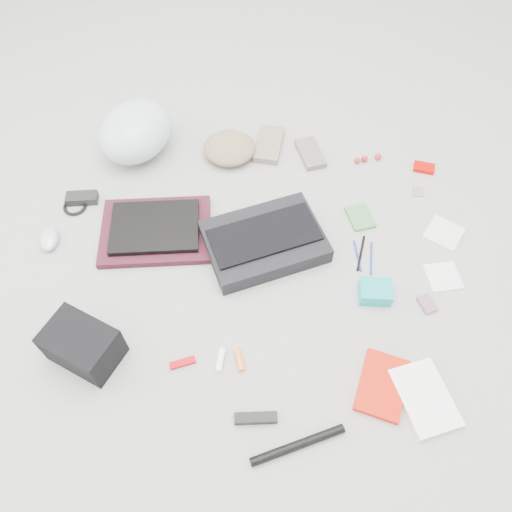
# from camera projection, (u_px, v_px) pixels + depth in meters

# --- Properties ---
(ground_plane) EXTENTS (4.00, 4.00, 0.00)m
(ground_plane) POSITION_uv_depth(u_px,v_px,m) (256.00, 264.00, 1.82)
(ground_plane) COLOR gray
(messenger_bag) EXTENTS (0.50, 0.44, 0.07)m
(messenger_bag) POSITION_uv_depth(u_px,v_px,m) (264.00, 241.00, 1.83)
(messenger_bag) COLOR black
(messenger_bag) RESTS_ON ground_plane
(bag_flap) EXTENTS (0.43, 0.32, 0.01)m
(bag_flap) POSITION_uv_depth(u_px,v_px,m) (264.00, 235.00, 1.80)
(bag_flap) COLOR black
(bag_flap) RESTS_ON messenger_bag
(laptop_sleeve) EXTENTS (0.44, 0.35, 0.03)m
(laptop_sleeve) POSITION_uv_depth(u_px,v_px,m) (156.00, 231.00, 1.89)
(laptop_sleeve) COLOR #39121C
(laptop_sleeve) RESTS_ON ground_plane
(laptop) EXTENTS (0.35, 0.27, 0.02)m
(laptop) POSITION_uv_depth(u_px,v_px,m) (155.00, 227.00, 1.87)
(laptop) COLOR black
(laptop) RESTS_ON laptop_sleeve
(bike_helmet) EXTENTS (0.38, 0.42, 0.21)m
(bike_helmet) POSITION_uv_depth(u_px,v_px,m) (135.00, 131.00, 2.06)
(bike_helmet) COLOR #ADD7D1
(bike_helmet) RESTS_ON ground_plane
(beanie) EXTENTS (0.23, 0.22, 0.08)m
(beanie) POSITION_uv_depth(u_px,v_px,m) (229.00, 148.00, 2.10)
(beanie) COLOR #816A4C
(beanie) RESTS_ON ground_plane
(mitten_left) EXTENTS (0.13, 0.22, 0.03)m
(mitten_left) POSITION_uv_depth(u_px,v_px,m) (269.00, 145.00, 2.14)
(mitten_left) COLOR slate
(mitten_left) RESTS_ON ground_plane
(mitten_right) EXTENTS (0.14, 0.19, 0.03)m
(mitten_right) POSITION_uv_depth(u_px,v_px,m) (310.00, 153.00, 2.12)
(mitten_right) COLOR #6F6057
(mitten_right) RESTS_ON ground_plane
(power_brick) EXTENTS (0.13, 0.07, 0.03)m
(power_brick) POSITION_uv_depth(u_px,v_px,m) (82.00, 198.00, 1.97)
(power_brick) COLOR black
(power_brick) RESTS_ON ground_plane
(cable_coil) EXTENTS (0.10, 0.10, 0.01)m
(cable_coil) POSITION_uv_depth(u_px,v_px,m) (75.00, 206.00, 1.96)
(cable_coil) COLOR black
(cable_coil) RESTS_ON ground_plane
(mouse) EXTENTS (0.09, 0.12, 0.04)m
(mouse) POSITION_uv_depth(u_px,v_px,m) (49.00, 239.00, 1.86)
(mouse) COLOR #B3B5BD
(mouse) RESTS_ON ground_plane
(camera_bag) EXTENTS (0.26, 0.23, 0.14)m
(camera_bag) POSITION_uv_depth(u_px,v_px,m) (83.00, 345.00, 1.57)
(camera_bag) COLOR black
(camera_bag) RESTS_ON ground_plane
(multitool) EXTENTS (0.09, 0.05, 0.01)m
(multitool) POSITION_uv_depth(u_px,v_px,m) (183.00, 363.00, 1.60)
(multitool) COLOR #9D0007
(multitool) RESTS_ON ground_plane
(toiletry_tube_white) EXTENTS (0.03, 0.08, 0.02)m
(toiletry_tube_white) POSITION_uv_depth(u_px,v_px,m) (220.00, 360.00, 1.60)
(toiletry_tube_white) COLOR white
(toiletry_tube_white) RESTS_ON ground_plane
(toiletry_tube_orange) EXTENTS (0.04, 0.08, 0.02)m
(toiletry_tube_orange) POSITION_uv_depth(u_px,v_px,m) (239.00, 360.00, 1.60)
(toiletry_tube_orange) COLOR orange
(toiletry_tube_orange) RESTS_ON ground_plane
(u_lock) EXTENTS (0.13, 0.04, 0.03)m
(u_lock) POSITION_uv_depth(u_px,v_px,m) (256.00, 418.00, 1.50)
(u_lock) COLOR black
(u_lock) RESTS_ON ground_plane
(bike_pump) EXTENTS (0.28, 0.14, 0.03)m
(bike_pump) POSITION_uv_depth(u_px,v_px,m) (298.00, 445.00, 1.45)
(bike_pump) COLOR black
(bike_pump) RESTS_ON ground_plane
(book_red) EXTENTS (0.19, 0.24, 0.02)m
(book_red) POSITION_uv_depth(u_px,v_px,m) (382.00, 385.00, 1.55)
(book_red) COLOR red
(book_red) RESTS_ON ground_plane
(book_white) EXTENTS (0.22, 0.26, 0.02)m
(book_white) POSITION_uv_depth(u_px,v_px,m) (425.00, 398.00, 1.53)
(book_white) COLOR white
(book_white) RESTS_ON ground_plane
(notepad) EXTENTS (0.12, 0.14, 0.01)m
(notepad) POSITION_uv_depth(u_px,v_px,m) (360.00, 217.00, 1.93)
(notepad) COLOR #3D763A
(notepad) RESTS_ON ground_plane
(pen_blue) EXTENTS (0.03, 0.14, 0.01)m
(pen_blue) POSITION_uv_depth(u_px,v_px,m) (357.00, 256.00, 1.84)
(pen_blue) COLOR #1C259B
(pen_blue) RESTS_ON ground_plane
(pen_black) EXTENTS (0.04, 0.16, 0.01)m
(pen_black) POSITION_uv_depth(u_px,v_px,m) (361.00, 253.00, 1.84)
(pen_black) COLOR black
(pen_black) RESTS_ON ground_plane
(pen_navy) EXTENTS (0.02, 0.14, 0.01)m
(pen_navy) POSITION_uv_depth(u_px,v_px,m) (371.00, 258.00, 1.83)
(pen_navy) COLOR navy
(pen_navy) RESTS_ON ground_plane
(accordion_wallet) EXTENTS (0.11, 0.09, 0.05)m
(accordion_wallet) POSITION_uv_depth(u_px,v_px,m) (375.00, 292.00, 1.72)
(accordion_wallet) COLOR #0D9F9D
(accordion_wallet) RESTS_ON ground_plane
(card_deck) EXTENTS (0.07, 0.08, 0.01)m
(card_deck) POSITION_uv_depth(u_px,v_px,m) (427.00, 304.00, 1.72)
(card_deck) COLOR slate
(card_deck) RESTS_ON ground_plane
(napkin_top) EXTENTS (0.17, 0.17, 0.01)m
(napkin_top) POSITION_uv_depth(u_px,v_px,m) (444.00, 233.00, 1.89)
(napkin_top) COLOR silver
(napkin_top) RESTS_ON ground_plane
(napkin_bottom) EXTENTS (0.14, 0.14, 0.01)m
(napkin_bottom) POSITION_uv_depth(u_px,v_px,m) (443.00, 277.00, 1.79)
(napkin_bottom) COLOR silver
(napkin_bottom) RESTS_ON ground_plane
(lollipop_a) EXTENTS (0.03, 0.03, 0.03)m
(lollipop_a) POSITION_uv_depth(u_px,v_px,m) (357.00, 161.00, 2.09)
(lollipop_a) COLOR #9C2A15
(lollipop_a) RESTS_ON ground_plane
(lollipop_b) EXTENTS (0.03, 0.03, 0.03)m
(lollipop_b) POSITION_uv_depth(u_px,v_px,m) (365.00, 159.00, 2.10)
(lollipop_b) COLOR #B40F25
(lollipop_b) RESTS_ON ground_plane
(lollipop_c) EXTENTS (0.03, 0.03, 0.03)m
(lollipop_c) POSITION_uv_depth(u_px,v_px,m) (378.00, 157.00, 2.11)
(lollipop_c) COLOR #B41925
(lollipop_c) RESTS_ON ground_plane
(altoids_tin) EXTENTS (0.09, 0.07, 0.02)m
(altoids_tin) POSITION_uv_depth(u_px,v_px,m) (424.00, 168.00, 2.08)
(altoids_tin) COLOR #BA0600
(altoids_tin) RESTS_ON ground_plane
(stamp_sheet) EXTENTS (0.05, 0.05, 0.00)m
(stamp_sheet) POSITION_uv_depth(u_px,v_px,m) (418.00, 192.00, 2.01)
(stamp_sheet) COLOR gray
(stamp_sheet) RESTS_ON ground_plane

